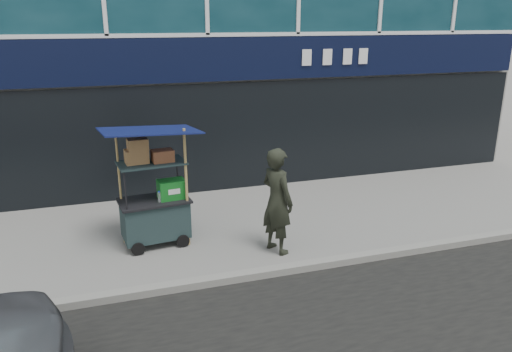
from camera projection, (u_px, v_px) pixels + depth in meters
name	position (u px, v px, depth m)	size (l,w,h in m)	color
ground	(268.00, 269.00, 7.76)	(80.00, 80.00, 0.00)	gray
curb	(272.00, 272.00, 7.56)	(80.00, 0.18, 0.12)	gray
vendor_cart	(155.00, 204.00, 8.44)	(1.65, 1.25, 2.09)	#192B2B
vendor_man	(277.00, 201.00, 8.12)	(0.65, 0.43, 1.78)	black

